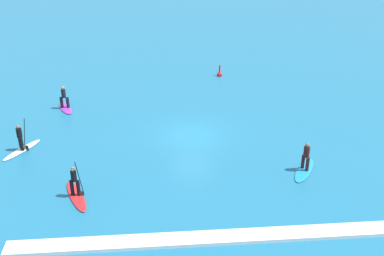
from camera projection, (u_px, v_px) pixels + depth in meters
name	position (u px, v px, depth m)	size (l,w,h in m)	color
ground_plane	(192.00, 135.00, 29.24)	(120.00, 120.00, 0.00)	#1E6B93
surfer_on_white_board	(21.00, 144.00, 27.18)	(2.00, 2.85, 2.16)	white
surfer_on_purple_board	(65.00, 103.00, 32.89)	(1.64, 2.60, 1.74)	purple
surfer_on_red_board	(76.00, 191.00, 22.85)	(1.76, 3.09, 2.09)	red
surfer_on_blue_board	(305.00, 164.00, 25.12)	(2.18, 2.88, 1.73)	#1E8CD1
marker_buoy	(220.00, 74.00, 39.43)	(0.46, 0.46, 1.08)	red
wave_crest	(211.00, 238.00, 19.98)	(17.82, 0.90, 0.18)	white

